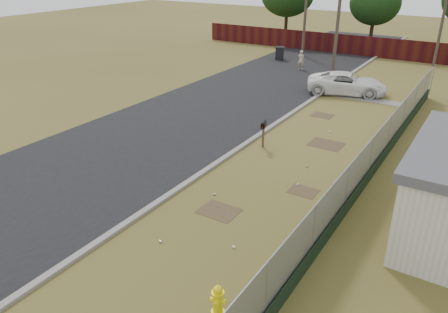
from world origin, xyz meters
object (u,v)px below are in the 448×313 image
Objects in this scene: fire_hydrant at (218,300)px; mailbox at (264,127)px; pickup_truck at (347,83)px; trash_bin at (280,53)px; pedestrian at (301,60)px.

fire_hydrant is 11.04m from mailbox.
pickup_truck is at bearing 87.25° from mailbox.
fire_hydrant is 31.01m from trash_bin.
fire_hydrant is at bearing 108.31° from pedestrian.
trash_bin is at bearing 32.43° from pickup_truck.
pedestrian is (-4.82, 15.86, -0.26)m from mailbox.
mailbox reaches higher than trash_bin.
mailbox is 11.02m from pickup_truck.
pickup_truck is at bearing 137.33° from pedestrian.
pedestrian reaches higher than pickup_truck.
trash_bin is (-7.92, 18.35, -0.45)m from mailbox.
fire_hydrant is 0.69× the size of mailbox.
fire_hydrant is 0.59× the size of pedestrian.
mailbox is 1.15× the size of trash_bin.
pickup_truck reaches higher than mailbox.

